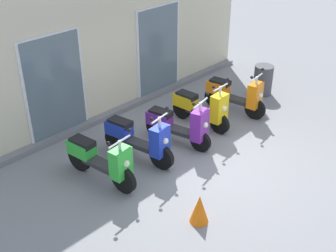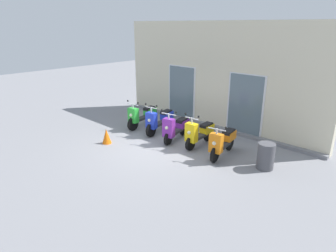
% 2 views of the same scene
% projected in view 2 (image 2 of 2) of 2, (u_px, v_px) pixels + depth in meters
% --- Properties ---
extents(ground_plane, '(40.00, 40.00, 0.00)m').
position_uv_depth(ground_plane, '(158.00, 147.00, 9.98)').
color(ground_plane, gray).
extents(storefront_facade, '(9.03, 0.50, 4.08)m').
position_uv_depth(storefront_facade, '(214.00, 77.00, 11.49)').
color(storefront_facade, beige).
rests_on(storefront_facade, ground_plane).
extents(scooter_green, '(0.59, 1.68, 1.18)m').
position_uv_depth(scooter_green, '(142.00, 115.00, 11.79)').
color(scooter_green, black).
rests_on(scooter_green, ground_plane).
extents(scooter_blue, '(0.63, 1.66, 1.23)m').
position_uv_depth(scooter_blue, '(160.00, 120.00, 11.17)').
color(scooter_blue, black).
rests_on(scooter_blue, ground_plane).
extents(scooter_purple, '(0.70, 1.54, 1.23)m').
position_uv_depth(scooter_purple, '(176.00, 127.00, 10.41)').
color(scooter_purple, black).
rests_on(scooter_purple, ground_plane).
extents(scooter_yellow, '(0.58, 1.54, 1.23)m').
position_uv_depth(scooter_yellow, '(199.00, 133.00, 9.93)').
color(scooter_yellow, black).
rests_on(scooter_yellow, ground_plane).
extents(scooter_orange, '(0.64, 1.59, 1.17)m').
position_uv_depth(scooter_orange, '(223.00, 141.00, 9.13)').
color(scooter_orange, black).
rests_on(scooter_orange, ground_plane).
extents(traffic_cone, '(0.32, 0.32, 0.52)m').
position_uv_depth(traffic_cone, '(107.00, 136.00, 10.20)').
color(traffic_cone, orange).
rests_on(traffic_cone, ground_plane).
extents(trash_bin, '(0.48, 0.48, 0.77)m').
position_uv_depth(trash_bin, '(266.00, 156.00, 8.37)').
color(trash_bin, '#4C4C51').
rests_on(trash_bin, ground_plane).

